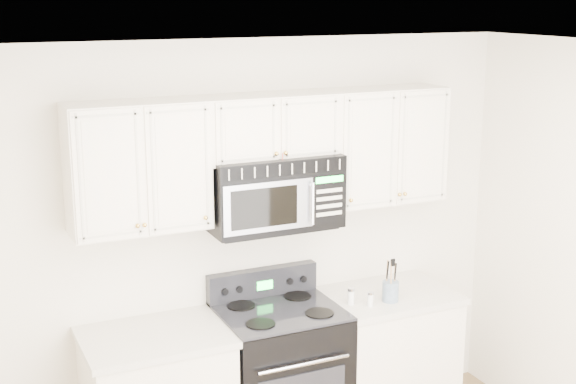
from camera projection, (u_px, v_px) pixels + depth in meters
room at (407, 344)px, 3.67m from camera, size 3.51×3.51×2.61m
base_cabinet_right at (386, 360)px, 5.47m from camera, size 0.86×0.65×0.92m
range at (280, 376)px, 5.13m from camera, size 0.75×0.69×1.12m
upper_cabinets at (269, 149)px, 4.91m from camera, size 2.44×0.37×0.75m
microwave at (272, 191)px, 4.94m from camera, size 0.82×0.46×0.45m
utensil_crock at (390, 290)px, 5.18m from camera, size 0.11×0.11×0.29m
shaker_salt at (370, 299)px, 5.10m from camera, size 0.04×0.04×0.10m
shaker_pepper at (351, 296)px, 5.13m from camera, size 0.05×0.05×0.11m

